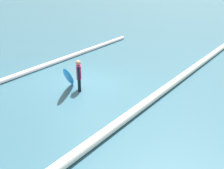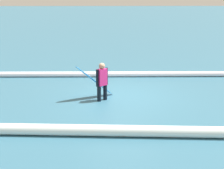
# 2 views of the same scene
# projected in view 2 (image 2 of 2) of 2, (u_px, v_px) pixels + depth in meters

# --- Properties ---
(ground_plane) EXTENTS (183.23, 183.23, 0.00)m
(ground_plane) POSITION_uv_depth(u_px,v_px,m) (123.00, 96.00, 12.76)
(ground_plane) COLOR #31627A
(surfer) EXTENTS (0.42, 0.42, 1.37)m
(surfer) POSITION_uv_depth(u_px,v_px,m) (102.00, 80.00, 12.05)
(surfer) COLOR black
(surfer) RESTS_ON ground_plane
(surfboard) EXTENTS (1.50, 1.05, 1.32)m
(surfboard) POSITION_uv_depth(u_px,v_px,m) (94.00, 81.00, 12.40)
(surfboard) COLOR #268CE5
(surfboard) RESTS_ON ground_plane
(wave_crest_foreground) EXTENTS (21.97, 0.59, 0.24)m
(wave_crest_foreground) POSITION_uv_depth(u_px,v_px,m) (74.00, 74.00, 15.65)
(wave_crest_foreground) COLOR white
(wave_crest_foreground) RESTS_ON ground_plane
(wave_crest_midground) EXTENTS (19.34, 1.58, 0.31)m
(wave_crest_midground) POSITION_uv_depth(u_px,v_px,m) (155.00, 131.00, 9.11)
(wave_crest_midground) COLOR white
(wave_crest_midground) RESTS_ON ground_plane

